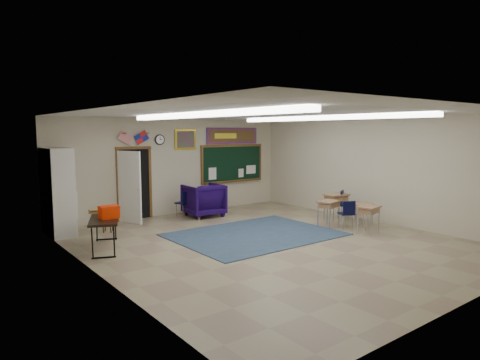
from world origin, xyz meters
TOP-DOWN VIEW (x-y plane):
  - floor at (0.00, 0.00)m, footprint 9.00×9.00m
  - back_wall at (0.00, 4.50)m, footprint 8.00×0.04m
  - front_wall at (0.00, -4.50)m, footprint 8.00×0.04m
  - left_wall at (-4.00, 0.00)m, footprint 0.04×9.00m
  - right_wall at (4.00, 0.00)m, footprint 0.04×9.00m
  - ceiling at (0.00, 0.00)m, footprint 8.00×9.00m
  - area_rug at (0.20, 0.80)m, footprint 4.00×3.00m
  - fluorescent_strips at (0.00, 0.00)m, footprint 3.86×6.00m
  - doorway at (-1.50, 4.35)m, footprint 1.10×0.89m
  - chalkboard at (2.20, 4.46)m, footprint 2.55×0.14m
  - bulletin_board at (2.20, 4.47)m, footprint 2.10×0.05m
  - framed_art_print at (0.35, 4.47)m, footprint 0.75×0.05m
  - wall_clock at (-0.55, 4.47)m, footprint 0.32×0.05m
  - wall_flags at (-1.40, 4.44)m, footprint 1.16×0.06m
  - storage_cabinet at (-3.71, 3.85)m, footprint 0.59×1.25m
  - wingback_armchair at (0.47, 3.62)m, footprint 1.15×1.17m
  - student_chair_reading at (-0.04, 4.00)m, footprint 0.48×0.48m
  - student_chair_desk_a at (2.60, -0.13)m, footprint 0.51×0.51m
  - student_chair_desk_b at (3.44, 0.46)m, footprint 0.61×0.61m
  - student_desk_front_left at (2.37, 0.27)m, footprint 0.68×0.57m
  - student_desk_front_right at (3.19, 0.71)m, footprint 0.71×0.57m
  - student_desk_back_left at (2.59, -0.85)m, footprint 0.67×0.55m
  - student_desk_back_right at (3.18, -0.25)m, footprint 0.55×0.43m
  - folding_table at (-3.27, 1.85)m, footprint 1.20×1.84m
  - wooden_stool at (-2.65, 3.36)m, footprint 0.34×0.34m

SIDE VIEW (x-z plane):
  - floor at x=0.00m, z-range 0.00..0.00m
  - area_rug at x=0.20m, z-range 0.00..0.02m
  - wooden_stool at x=-2.65m, z-range 0.01..0.61m
  - student_desk_back_right at x=3.18m, z-range 0.04..0.66m
  - student_chair_desk_a at x=2.60m, z-range 0.00..0.77m
  - student_chair_reading at x=-0.04m, z-range 0.00..0.79m
  - folding_table at x=-3.27m, z-range -0.10..0.90m
  - student_desk_back_left at x=2.59m, z-range 0.04..0.75m
  - student_desk_front_left at x=2.37m, z-range 0.04..0.77m
  - student_desk_front_right at x=3.19m, z-range 0.05..0.83m
  - student_chair_desk_b at x=3.44m, z-range 0.00..0.89m
  - wingback_armchair at x=0.47m, z-range 0.00..1.00m
  - doorway at x=-1.50m, z-range -0.02..2.14m
  - storage_cabinet at x=-3.71m, z-range 0.00..2.20m
  - chalkboard at x=2.20m, z-range 0.81..2.11m
  - back_wall at x=0.00m, z-range 0.00..3.00m
  - front_wall at x=0.00m, z-range 0.00..3.00m
  - left_wall at x=-4.00m, z-range 0.00..3.00m
  - right_wall at x=4.00m, z-range 0.00..3.00m
  - framed_art_print at x=0.35m, z-range 2.02..2.67m
  - wall_clock at x=-0.55m, z-range 2.19..2.51m
  - bulletin_board at x=2.20m, z-range 2.18..2.73m
  - wall_flags at x=-1.40m, z-range 2.13..2.83m
  - fluorescent_strips at x=0.00m, z-range 2.89..2.99m
  - ceiling at x=0.00m, z-range 2.98..3.02m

